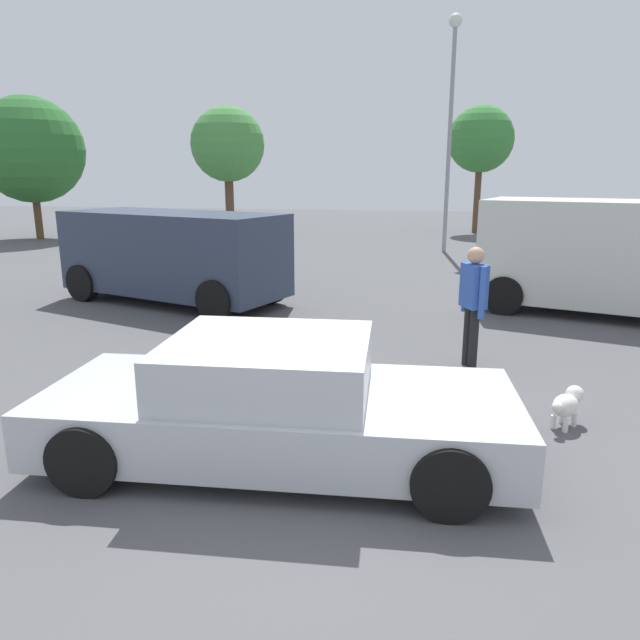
{
  "coord_description": "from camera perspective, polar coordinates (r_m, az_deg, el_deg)",
  "views": [
    {
      "loc": [
        1.03,
        -4.8,
        2.72
      ],
      "look_at": [
        -0.38,
        2.29,
        0.9
      ],
      "focal_mm": 32.85,
      "sensor_mm": 36.0,
      "label": 1
    }
  ],
  "objects": [
    {
      "name": "ground_plane",
      "position": [
        5.61,
        -0.82,
        -14.85
      ],
      "size": [
        80.0,
        80.0,
        0.0
      ],
      "primitive_type": "plane",
      "color": "#515154"
    },
    {
      "name": "sedan_foreground",
      "position": [
        5.71,
        -4.21,
        -8.13
      ],
      "size": [
        4.61,
        2.21,
        1.2
      ],
      "rotation": [
        0.0,
        0.0,
        0.07
      ],
      "color": "#B7BABF",
      "rests_on": "ground_plane"
    },
    {
      "name": "dog",
      "position": [
        7.02,
        22.96,
        -7.5
      ],
      "size": [
        0.43,
        0.52,
        0.42
      ],
      "rotation": [
        0.0,
        0.0,
        0.97
      ],
      "color": "white",
      "rests_on": "ground_plane"
    },
    {
      "name": "van_white",
      "position": [
        12.74,
        27.49,
        5.66
      ],
      "size": [
        5.58,
        3.49,
        2.21
      ],
      "rotation": [
        0.0,
        0.0,
        2.84
      ],
      "color": "silver",
      "rests_on": "ground_plane"
    },
    {
      "name": "suv_dark",
      "position": [
        12.91,
        -14.09,
        6.29
      ],
      "size": [
        5.25,
        3.35,
        1.92
      ],
      "rotation": [
        0.0,
        0.0,
        -0.32
      ],
      "color": "#2D384C",
      "rests_on": "ground_plane"
    },
    {
      "name": "pedestrian",
      "position": [
        8.53,
        14.71,
        2.26
      ],
      "size": [
        0.39,
        0.52,
        1.73
      ],
      "rotation": [
        0.0,
        0.0,
        0.44
      ],
      "color": "black",
      "rests_on": "ground_plane"
    },
    {
      "name": "light_post_near",
      "position": [
        21.41,
        12.69,
        20.23
      ],
      "size": [
        0.44,
        0.44,
        7.76
      ],
      "color": "gray",
      "rests_on": "ground_plane"
    },
    {
      "name": "tree_back_left",
      "position": [
        28.66,
        15.39,
        16.56
      ],
      "size": [
        2.96,
        2.96,
        5.69
      ],
      "color": "brown",
      "rests_on": "ground_plane"
    },
    {
      "name": "tree_back_center",
      "position": [
        27.74,
        -26.38,
        14.61
      ],
      "size": [
        4.29,
        4.29,
        5.8
      ],
      "color": "brown",
      "rests_on": "ground_plane"
    },
    {
      "name": "tree_back_right",
      "position": [
        26.82,
        -8.99,
        16.49
      ],
      "size": [
        3.2,
        3.2,
        5.54
      ],
      "color": "brown",
      "rests_on": "ground_plane"
    }
  ]
}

